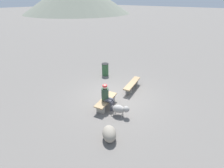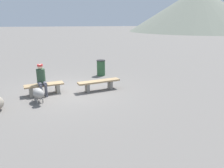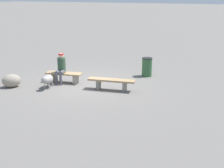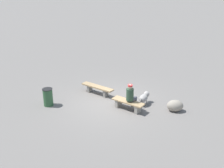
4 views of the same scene
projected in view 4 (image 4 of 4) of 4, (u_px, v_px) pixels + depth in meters
name	position (u px, v px, depth m)	size (l,w,h in m)	color
ground	(111.00, 104.00, 13.42)	(210.00, 210.00, 0.06)	slate
bench_left	(97.00, 88.00, 14.27)	(1.92, 0.77, 0.45)	gray
bench_right	(128.00, 104.00, 12.67)	(1.64, 0.78, 0.44)	gray
seated_person	(131.00, 95.00, 12.51)	(0.43, 0.63, 1.29)	#2D4733
dog	(144.00, 97.00, 13.15)	(0.54, 0.87, 0.57)	gray
trash_bin	(48.00, 97.00, 13.02)	(0.48, 0.48, 0.87)	#2D5633
boulder	(175.00, 106.00, 12.54)	(0.75, 0.53, 0.54)	gray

